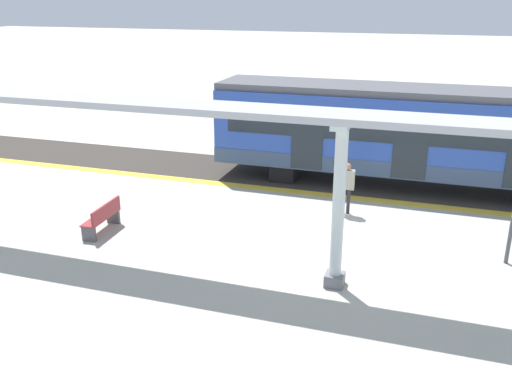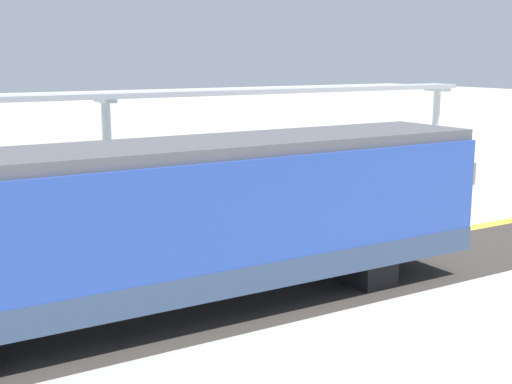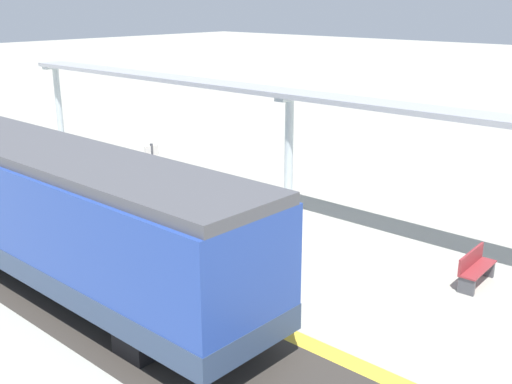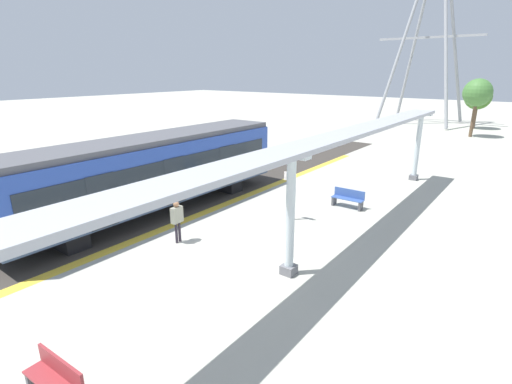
{
  "view_description": "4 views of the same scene",
  "coord_description": "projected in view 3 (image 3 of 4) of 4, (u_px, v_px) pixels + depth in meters",
  "views": [
    {
      "loc": [
        14.35,
        1.86,
        6.4
      ],
      "look_at": [
        0.14,
        -2.79,
        1.06
      ],
      "focal_mm": 38.84,
      "sensor_mm": 36.0,
      "label": 1
    },
    {
      "loc": [
        -16.94,
        6.69,
        5.1
      ],
      "look_at": [
        0.2,
        -3.6,
        1.13
      ],
      "focal_mm": 47.56,
      "sensor_mm": 36.0,
      "label": 2
    },
    {
      "loc": [
        -12.24,
        -12.19,
        6.82
      ],
      "look_at": [
        0.31,
        -0.86,
        1.54
      ],
      "focal_mm": 43.4,
      "sensor_mm": 36.0,
      "label": 3
    },
    {
      "loc": [
        8.58,
        -9.19,
        6.17
      ],
      "look_at": [
        0.13,
        1.99,
        1.71
      ],
      "focal_mm": 26.7,
      "sensor_mm": 36.0,
      "label": 4
    }
  ],
  "objects": [
    {
      "name": "bench_near_end",
      "position": [
        131.0,
        170.0,
        24.14
      ],
      "size": [
        1.51,
        0.46,
        0.86
      ],
      "color": "#38569B",
      "rests_on": "ground"
    },
    {
      "name": "canopy_pillar_second",
      "position": [
        289.0,
        156.0,
        20.01
      ],
      "size": [
        1.1,
        0.44,
        3.91
      ],
      "color": "slate",
      "rests_on": "ground"
    },
    {
      "name": "platform_info_sign",
      "position": [
        153.0,
        169.0,
        20.95
      ],
      "size": [
        0.56,
        0.1,
        2.2
      ],
      "color": "#4C4C51",
      "rests_on": "ground"
    },
    {
      "name": "canopy_beam",
      "position": [
        289.0,
        94.0,
        19.42
      ],
      "size": [
        1.2,
        28.44,
        0.16
      ],
      "primitive_type": "cube",
      "color": "#A8AAB2",
      "rests_on": "canopy_pillar_nearest"
    },
    {
      "name": "ground_plane",
      "position": [
        228.0,
        238.0,
        18.51
      ],
      "size": [
        176.0,
        176.0,
        0.0
      ],
      "primitive_type": "plane",
      "color": "#AEAC9E"
    },
    {
      "name": "bench_mid_platform",
      "position": [
        475.0,
        267.0,
        15.38
      ],
      "size": [
        1.52,
        0.51,
        0.86
      ],
      "color": "maroon",
      "rests_on": "ground"
    },
    {
      "name": "trackbed",
      "position": [
        84.0,
        293.0,
        14.99
      ],
      "size": [
        3.2,
        47.82,
        0.01
      ],
      "primitive_type": "cube",
      "color": "#38332D",
      "rests_on": "ground"
    },
    {
      "name": "canopy_pillar_third",
      "position": [
        59.0,
        108.0,
        28.85
      ],
      "size": [
        1.1,
        0.44,
        3.91
      ],
      "color": "slate",
      "rests_on": "ground"
    },
    {
      "name": "passenger_waiting_near_edge",
      "position": [
        196.0,
        224.0,
        16.71
      ],
      "size": [
        0.24,
        0.48,
        1.63
      ],
      "color": "#28222D",
      "rests_on": "ground"
    },
    {
      "name": "tactile_edge_strip",
      "position": [
        144.0,
        270.0,
        16.29
      ],
      "size": [
        0.46,
        35.82,
        0.01
      ],
      "primitive_type": "cube",
      "color": "gold",
      "rests_on": "ground"
    },
    {
      "name": "train_near_carriage",
      "position": [
        50.0,
        211.0,
        15.24
      ],
      "size": [
        2.65,
        13.71,
        3.48
      ],
      "color": "#2747A4",
      "rests_on": "ground"
    }
  ]
}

